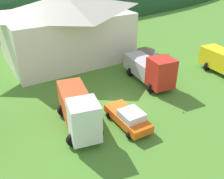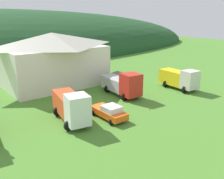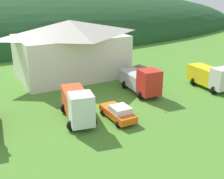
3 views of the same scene
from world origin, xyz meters
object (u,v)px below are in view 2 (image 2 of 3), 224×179
at_px(play_shed_cream, 117,78).
at_px(crane_truck_red, 123,84).
at_px(traffic_cone_near_pickup, 149,110).
at_px(service_pickup_orange, 109,112).
at_px(flatbed_truck_yellow, 180,78).
at_px(heavy_rig_white, 71,106).
at_px(depot_building, 53,58).

height_order(play_shed_cream, crane_truck_red, crane_truck_red).
bearing_deg(traffic_cone_near_pickup, service_pickup_orange, 168.79).
height_order(crane_truck_red, flatbed_truck_yellow, crane_truck_red).
bearing_deg(crane_truck_red, traffic_cone_near_pickup, -3.92).
xyz_separation_m(service_pickup_orange, traffic_cone_near_pickup, (5.56, -1.10, -0.83)).
relative_size(play_shed_cream, traffic_cone_near_pickup, 5.07).
xyz_separation_m(play_shed_cream, heavy_rig_white, (-13.05, -7.72, 0.49)).
height_order(heavy_rig_white, service_pickup_orange, heavy_rig_white).
xyz_separation_m(heavy_rig_white, flatbed_truck_yellow, (19.84, 0.35, -0.09)).
bearing_deg(service_pickup_orange, traffic_cone_near_pickup, 79.41).
relative_size(heavy_rig_white, traffic_cone_near_pickup, 14.40).
distance_m(heavy_rig_white, flatbed_truck_yellow, 19.84).
distance_m(crane_truck_red, traffic_cone_near_pickup, 6.80).
bearing_deg(heavy_rig_white, play_shed_cream, 132.32).
distance_m(depot_building, service_pickup_orange, 17.80).
xyz_separation_m(heavy_rig_white, crane_truck_red, (10.48, 3.40, -0.09)).
bearing_deg(service_pickup_orange, play_shed_cream, 136.82).
relative_size(heavy_rig_white, service_pickup_orange, 1.53).
height_order(play_shed_cream, service_pickup_orange, play_shed_cream).
xyz_separation_m(flatbed_truck_yellow, traffic_cone_near_pickup, (-10.51, -3.41, -1.77)).
xyz_separation_m(depot_building, traffic_cone_near_pickup, (3.91, -18.44, -4.49)).
distance_m(play_shed_cream, traffic_cone_near_pickup, 11.49).
relative_size(play_shed_cream, flatbed_truck_yellow, 0.40).
distance_m(service_pickup_orange, traffic_cone_near_pickup, 5.72).
bearing_deg(play_shed_cream, service_pickup_orange, -133.80).
relative_size(flatbed_truck_yellow, traffic_cone_near_pickup, 12.83).
bearing_deg(crane_truck_red, service_pickup_orange, -45.17).
bearing_deg(play_shed_cream, flatbed_truck_yellow, -47.34).
bearing_deg(service_pickup_orange, depot_building, 175.18).
relative_size(play_shed_cream, heavy_rig_white, 0.35).
bearing_deg(play_shed_cream, heavy_rig_white, -149.39).
height_order(depot_building, crane_truck_red, depot_building).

